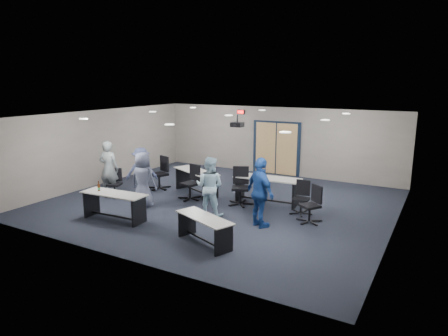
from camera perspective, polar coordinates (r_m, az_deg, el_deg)
The scene contains 25 objects.
floor at distance 12.48m, azimuth -0.47°, elevation -4.95°, with size 10.00×10.00×0.00m, color black.
back_wall at distance 16.15m, azimuth 7.54°, elevation 3.84°, with size 10.00×0.04×2.70m, color gray.
front_wall at distance 8.66m, azimuth -15.58°, elevation -3.97°, with size 10.00×0.04×2.70m, color gray.
left_wall at distance 15.24m, azimuth -17.02°, elevation 2.90°, with size 0.04×9.00×2.70m, color gray.
right_wall at distance 10.63m, azimuth 23.57°, elevation -1.55°, with size 0.04×9.00×2.70m, color gray.
ceiling at distance 11.96m, azimuth -0.50°, elevation 7.49°, with size 10.00×9.00×0.04m, color white.
double_door at distance 16.16m, azimuth 7.46°, elevation 2.77°, with size 2.00×0.07×2.20m.
exit_sign at distance 16.63m, azimuth 2.42°, elevation 8.00°, with size 0.32×0.07×0.18m.
ceiling_projector at distance 12.28m, azimuth 1.90°, elevation 6.23°, with size 0.35×0.32×0.37m.
ceiling_can_lights at distance 12.18m, azimuth 0.10°, elevation 7.44°, with size 6.24×5.74×0.02m, color white, non-canonical shape.
table_front_left at distance 11.24m, azimuth -15.45°, elevation -4.60°, with size 1.89×0.73×1.03m.
table_front_right at distance 9.32m, azimuth -2.83°, elevation -8.19°, with size 1.70×1.10×0.66m.
table_back_left at distance 13.38m, azimuth -3.98°, elevation -1.41°, with size 2.02×1.40×0.91m.
table_back_right at distance 12.31m, azimuth 6.17°, elevation -2.54°, with size 2.08×0.81×0.83m.
chair_back_a at distance 14.07m, azimuth -9.28°, elevation -0.71°, with size 0.72×0.72×1.14m, color black, non-canonical shape.
chair_back_b at distance 12.72m, azimuth -4.91°, elevation -2.08°, with size 0.69×0.69×1.10m, color black, non-canonical shape.
chair_back_c at distance 12.11m, azimuth 2.35°, elevation -2.67°, with size 0.73×0.73×1.15m, color black, non-canonical shape.
chair_back_d at distance 11.50m, azimuth 10.97°, elevation -4.21°, with size 0.60×0.60×0.96m, color black, non-canonical shape.
chair_loose_left at distance 13.43m, azimuth -15.41°, elevation -2.10°, with size 0.58×0.58×0.93m, color black, non-canonical shape.
chair_loose_right at distance 10.88m, azimuth 12.17°, elevation -5.10°, with size 0.63×0.63×1.01m, color black, non-canonical shape.
person_gray at distance 13.52m, azimuth -16.12°, elevation -0.08°, with size 0.67×0.44×1.83m, color gray.
person_plaid at distance 12.15m, azimuth -11.48°, elevation -1.63°, with size 0.81×0.53×1.66m, color slate.
person_lightblue at distance 11.12m, azimuth -2.08°, elevation -2.64°, with size 0.81×0.63×1.67m, color #C0EAFF.
person_navy at distance 10.27m, azimuth 5.22°, elevation -3.52°, with size 1.07×0.45×1.83m, color navy.
person_back at distance 13.47m, azimuth -11.72°, elevation -0.44°, with size 1.02×0.59×1.58m, color #414B76.
Camera 1 is at (5.96, -10.32, 3.72)m, focal length 32.00 mm.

